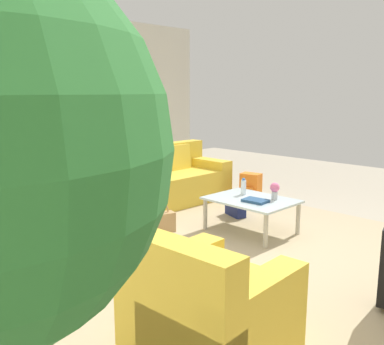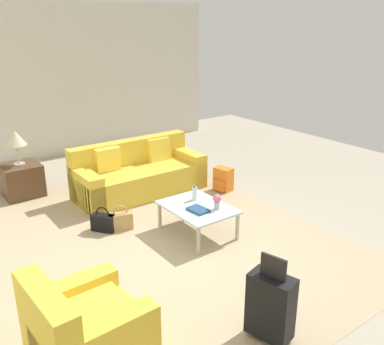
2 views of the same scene
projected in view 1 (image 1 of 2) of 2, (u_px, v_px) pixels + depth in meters
name	position (u px, v px, depth m)	size (l,w,h in m)	color
ground_plane	(252.00, 251.00, 4.46)	(12.00, 12.00, 0.00)	#A89E89
wall_right	(29.00, 97.00, 7.71)	(0.12, 8.00, 3.10)	beige
area_rug	(197.00, 242.00, 4.74)	(5.20, 4.40, 0.01)	tan
couch	(159.00, 184.00, 6.35)	(0.88, 2.13, 0.85)	gold
armchair	(205.00, 314.00, 2.63)	(0.91, 0.89, 0.83)	gold
coffee_table	(251.00, 203.00, 5.02)	(0.98, 0.74, 0.40)	silver
water_bottle	(243.00, 187.00, 5.21)	(0.06, 0.06, 0.20)	silver
coffee_table_book	(255.00, 201.00, 4.87)	(0.27, 0.19, 0.03)	navy
flower_vase	(275.00, 190.00, 4.94)	(0.11, 0.11, 0.21)	#B2B7BC
side_table	(24.00, 192.00, 5.96)	(0.60, 0.60, 0.53)	#513823
table_lamp	(21.00, 143.00, 5.83)	(0.32, 0.32, 0.56)	#ADA899
handbag_tan	(161.00, 222.00, 5.04)	(0.23, 0.35, 0.36)	tan
handbag_navy	(236.00, 207.00, 5.72)	(0.35, 0.24, 0.36)	navy
handbag_black	(142.00, 224.00, 4.96)	(0.34, 0.30, 0.36)	black
backpack_orange	(250.00, 187.00, 6.64)	(0.34, 0.30, 0.40)	orange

